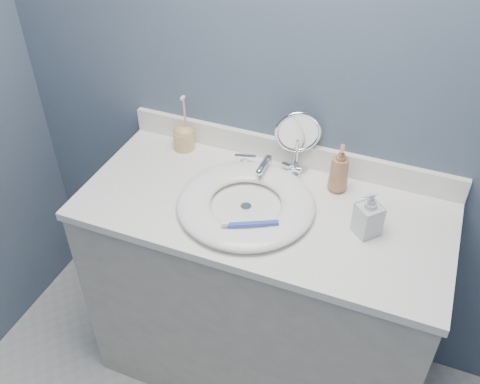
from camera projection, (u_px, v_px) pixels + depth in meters
The scene contains 12 objects.
back_wall at pixel (295, 81), 1.74m from camera, with size 2.20×0.02×2.40m, color #47556B.
vanity_cabinet at pixel (260, 296), 2.03m from camera, with size 1.20×0.55×0.85m, color #BDB7AD.
countertop at pixel (263, 209), 1.76m from camera, with size 1.22×0.57×0.03m, color white.
backsplash at pixel (289, 152), 1.91m from camera, with size 1.22×0.02×0.09m, color white.
basin at pixel (246, 203), 1.73m from camera, with size 0.45×0.45×0.04m, color white, non-canonical shape.
drain at pixel (246, 207), 1.74m from camera, with size 0.04×0.04×0.01m, color silver.
faucet at pixel (267, 168), 1.86m from camera, with size 0.25×0.13×0.07m.
makeup_mirror at pixel (298, 139), 1.82m from camera, with size 0.15×0.09×0.24m.
soap_bottle_amber at pixel (339, 168), 1.76m from camera, with size 0.07×0.07×0.18m, color #A26E49.
soap_bottle_clear at pixel (369, 213), 1.60m from camera, with size 0.07×0.07×0.16m, color silver.
toothbrush_holder at pixel (184, 137), 1.97m from camera, with size 0.08×0.08×0.22m.
toothbrush_lying at pixel (251, 224), 1.61m from camera, with size 0.16×0.09×0.02m.
Camera 1 is at (0.42, -0.28, 2.02)m, focal length 40.00 mm.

